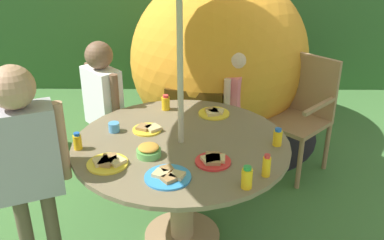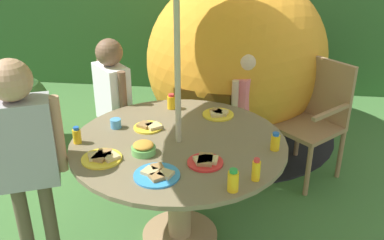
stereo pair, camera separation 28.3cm
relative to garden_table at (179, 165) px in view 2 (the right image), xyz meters
name	(u,v)px [view 2 (the right image)]	position (x,y,z in m)	size (l,w,h in m)	color
ground_plane	(180,237)	(0.00, 0.00, -0.59)	(10.00, 10.00, 0.02)	#3D6B33
hedge_backdrop	(216,2)	(0.00, 3.18, 0.46)	(9.00, 0.70, 2.08)	#33602D
garden_table	(179,165)	(0.00, 0.00, 0.00)	(1.36, 1.36, 0.75)	tan
wooden_chair	(314,113)	(0.98, 0.99, -0.02)	(0.68, 0.68, 0.99)	#93704C
dome_tent	(237,58)	(0.32, 1.67, 0.21)	(2.45, 2.45, 1.59)	orange
potted_plant	(20,107)	(-1.68, 1.14, -0.17)	(0.56, 0.56, 0.71)	brown
child_in_pink_shirt	(244,100)	(0.40, 0.84, 0.13)	(0.27, 0.35, 1.11)	navy
child_in_white_shirt	(113,94)	(-0.62, 0.67, 0.20)	(0.34, 0.35, 1.21)	brown
child_in_grey_shirt	(22,143)	(-0.84, -0.35, 0.30)	(0.43, 0.32, 1.37)	brown
snack_bowl	(143,148)	(-0.18, -0.18, 0.21)	(0.15, 0.15, 0.07)	#66B259
plate_far_right	(218,114)	(0.22, 0.41, 0.19)	(0.22, 0.22, 0.03)	yellow
plate_mid_left	(149,127)	(-0.22, 0.15, 0.19)	(0.20, 0.19, 0.03)	yellow
plate_mid_right	(205,161)	(0.19, -0.25, 0.19)	(0.21, 0.21, 0.03)	red
plate_near_right	(102,157)	(-0.41, -0.27, 0.19)	(0.23, 0.23, 0.03)	yellow
plate_far_left	(157,174)	(-0.06, -0.41, 0.19)	(0.26, 0.26, 0.03)	#338CD8
juice_bottle_near_left	(77,136)	(-0.62, -0.10, 0.23)	(0.05, 0.05, 0.11)	yellow
juice_bottle_center_front	(171,102)	(-0.13, 0.49, 0.23)	(0.06, 0.06, 0.11)	yellow
juice_bottle_center_back	(256,170)	(0.47, -0.38, 0.24)	(0.05, 0.05, 0.13)	yellow
juice_bottle_front_edge	(233,181)	(0.36, -0.50, 0.24)	(0.06, 0.06, 0.13)	yellow
juice_bottle_back_edge	(275,142)	(0.59, -0.04, 0.23)	(0.06, 0.06, 0.11)	yellow
cup_near	(116,123)	(-0.44, 0.14, 0.21)	(0.07, 0.07, 0.06)	#4C99D8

